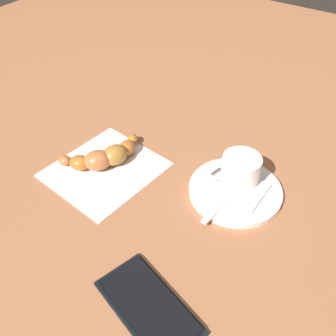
% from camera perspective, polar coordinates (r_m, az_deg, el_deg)
% --- Properties ---
extents(ground_plane, '(1.80, 1.80, 0.00)m').
position_cam_1_polar(ground_plane, '(0.62, 0.55, -2.41)').
color(ground_plane, '#9B5F3D').
extents(saucer, '(0.15, 0.15, 0.01)m').
position_cam_1_polar(saucer, '(0.61, 10.09, -3.37)').
color(saucer, white).
rests_on(saucer, ground).
extents(espresso_cup, '(0.08, 0.07, 0.05)m').
position_cam_1_polar(espresso_cup, '(0.60, 10.65, -0.37)').
color(espresso_cup, white).
rests_on(espresso_cup, saucer).
extents(teaspoon, '(0.03, 0.13, 0.01)m').
position_cam_1_polar(teaspoon, '(0.60, 10.21, -3.34)').
color(teaspoon, silver).
rests_on(teaspoon, saucer).
extents(sugar_packet, '(0.02, 0.07, 0.01)m').
position_cam_1_polar(sugar_packet, '(0.60, 13.05, -4.13)').
color(sugar_packet, white).
rests_on(sugar_packet, saucer).
extents(napkin, '(0.18, 0.19, 0.00)m').
position_cam_1_polar(napkin, '(0.65, -9.45, -0.17)').
color(napkin, white).
rests_on(napkin, ground).
extents(croissant, '(0.10, 0.14, 0.03)m').
position_cam_1_polar(croissant, '(0.65, -9.47, 1.77)').
color(croissant, '#AF5F31').
rests_on(croissant, napkin).
extents(cell_phone, '(0.15, 0.11, 0.01)m').
position_cam_1_polar(cell_phone, '(0.49, -2.94, -20.09)').
color(cell_phone, black).
rests_on(cell_phone, ground).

